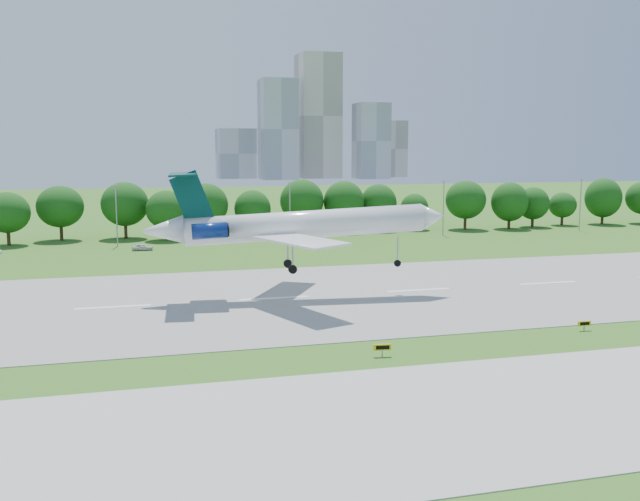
% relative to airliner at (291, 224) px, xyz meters
% --- Properties ---
extents(ground, '(600.00, 600.00, 0.00)m').
position_rel_airliner_xyz_m(ground, '(-2.28, -25.16, -9.56)').
color(ground, '#3A6B1C').
rests_on(ground, ground).
extents(runway, '(400.00, 45.00, 0.08)m').
position_rel_airliner_xyz_m(runway, '(-2.28, -0.16, -9.52)').
color(runway, gray).
rests_on(runway, ground).
extents(taxiway, '(400.00, 23.00, 0.08)m').
position_rel_airliner_xyz_m(taxiway, '(-2.28, -43.16, -9.52)').
color(taxiway, '#ADADA8').
rests_on(taxiway, ground).
extents(tree_line, '(288.40, 8.40, 10.40)m').
position_rel_airliner_xyz_m(tree_line, '(-2.28, 66.84, -3.37)').
color(tree_line, '#382314').
rests_on(tree_line, ground).
extents(light_poles, '(175.90, 0.25, 12.19)m').
position_rel_airliner_xyz_m(light_poles, '(-4.78, 56.84, -3.22)').
color(light_poles, gray).
rests_on(light_poles, ground).
extents(skyline, '(127.00, 52.00, 80.00)m').
position_rel_airliner_xyz_m(skyline, '(97.89, 365.45, 20.91)').
color(skyline, '#B2B2B7').
rests_on(skyline, ground).
extents(airliner, '(39.28, 28.50, 13.05)m').
position_rel_airliner_xyz_m(airliner, '(0.00, 0.00, 0.00)').
color(airliner, white).
rests_on(airliner, ground).
extents(taxi_sign_centre, '(1.71, 0.42, 1.19)m').
position_rel_airliner_xyz_m(taxi_sign_centre, '(2.25, -28.09, -8.68)').
color(taxi_sign_centre, gray).
rests_on(taxi_sign_centre, ground).
extents(taxi_sign_right, '(1.49, 0.23, 1.04)m').
position_rel_airliner_xyz_m(taxi_sign_right, '(26.28, -24.70, -8.79)').
color(taxi_sign_right, gray).
rests_on(taxi_sign_right, ground).
extents(service_vehicle_b, '(4.02, 1.82, 1.34)m').
position_rel_airliner_xyz_m(service_vehicle_b, '(-17.67, 49.56, -8.89)').
color(service_vehicle_b, silver).
rests_on(service_vehicle_b, ground).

